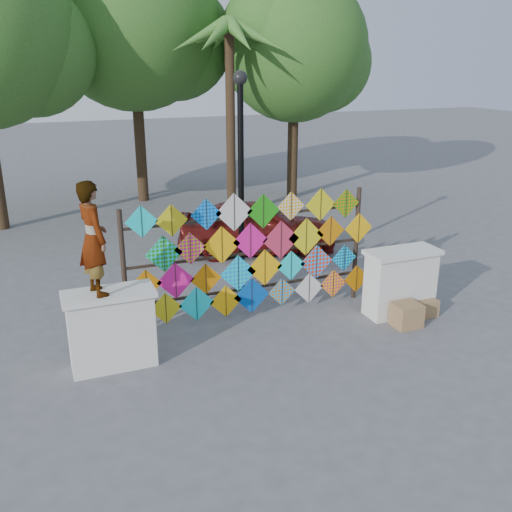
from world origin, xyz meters
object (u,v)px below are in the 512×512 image
(kite_rack, at_px, (254,255))
(lamppost, at_px, (241,164))
(vendor_woman, at_px, (93,239))
(sedan, at_px, (257,226))

(kite_rack, distance_m, lamppost, 1.96)
(kite_rack, height_order, vendor_woman, vendor_woman)
(sedan, height_order, lamppost, lamppost)
(vendor_woman, relative_size, lamppost, 0.39)
(vendor_woman, bearing_deg, sedan, -59.50)
(kite_rack, bearing_deg, sedan, 67.21)
(vendor_woman, bearing_deg, lamppost, -69.86)
(vendor_woman, xyz_separation_m, sedan, (4.41, 4.46, -1.48))
(kite_rack, bearing_deg, vendor_woman, -162.40)
(kite_rack, relative_size, lamppost, 1.10)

